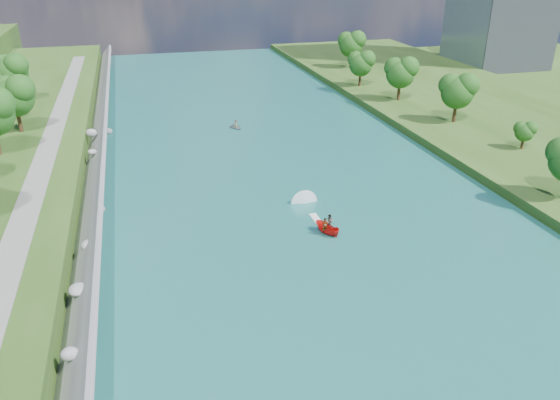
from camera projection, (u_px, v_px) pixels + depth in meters
name	position (u px, v px, depth m)	size (l,w,h in m)	color
ground	(350.00, 281.00, 55.56)	(260.00, 260.00, 0.00)	#2D5119
river_water	(294.00, 201.00, 73.06)	(55.00, 240.00, 0.10)	#195F61
riprap_bank	(90.00, 212.00, 65.82)	(4.65, 236.00, 4.13)	slate
riverside_path	(29.00, 204.00, 63.80)	(3.00, 200.00, 0.10)	gray
trees_east	(436.00, 90.00, 102.86)	(14.49, 141.72, 11.32)	#144E17
motorboat	(322.00, 221.00, 66.05)	(3.60, 18.70, 2.21)	red
raft	(236.00, 126.00, 102.24)	(3.17, 3.63, 1.61)	gray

